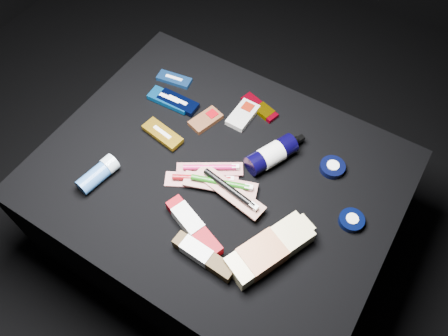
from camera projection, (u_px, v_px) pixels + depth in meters
The scene contains 20 objects.
ground at pixel (219, 232), 1.56m from camera, with size 3.00×3.00×0.00m, color black.
cloth_table at pixel (218, 206), 1.39m from camera, with size 0.98×0.78×0.40m, color black.
luna_bar_0 at pixel (174, 79), 1.41m from camera, with size 0.12×0.06×0.01m.
luna_bar_1 at pixel (170, 100), 1.35m from camera, with size 0.14×0.06×0.02m.
luna_bar_2 at pixel (178, 102), 1.35m from camera, with size 0.13×0.05×0.02m.
luna_bar_3 at pixel (163, 134), 1.28m from camera, with size 0.13×0.07×0.02m.
clif_bar_0 at pixel (207, 119), 1.31m from camera, with size 0.08×0.11×0.02m.
clif_bar_1 at pixel (244, 114), 1.32m from camera, with size 0.06×0.11×0.02m.
power_bar at pixel (261, 109), 1.34m from camera, with size 0.13×0.07×0.02m.
lotion_bottle at pixel (272, 154), 1.22m from camera, with size 0.12×0.19×0.06m.
cream_tin_upper at pixel (332, 167), 1.22m from camera, with size 0.07×0.07×0.02m.
cream_tin_lower at pixel (351, 220), 1.13m from camera, with size 0.07×0.07×0.02m.
bodywash_bottle at pixel (268, 251), 1.07m from camera, with size 0.16×0.24×0.05m.
deodorant_stick at pixel (98, 174), 1.19m from camera, with size 0.07×0.13×0.05m.
toothbrush_pack_0 at pixel (203, 179), 1.20m from camera, with size 0.20×0.14×0.02m.
toothbrush_pack_1 at pixel (211, 168), 1.21m from camera, with size 0.18×0.14×0.02m.
toothbrush_pack_2 at pixel (221, 184), 1.18m from camera, with size 0.21×0.11×0.02m.
toothbrush_pack_3 at pixel (230, 190), 1.16m from camera, with size 0.22×0.08×0.02m.
toothpaste_carton_red at pixel (192, 225), 1.11m from camera, with size 0.19×0.11×0.04m.
toothpaste_carton_green at pixel (201, 254), 1.07m from camera, with size 0.17×0.05×0.03m.
Camera 1 is at (0.36, -0.55, 1.43)m, focal length 35.00 mm.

